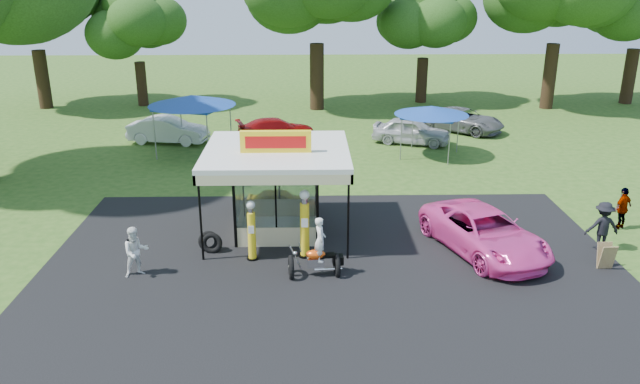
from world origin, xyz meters
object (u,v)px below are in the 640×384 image
Objects in this scene: gas_pump_right at (305,226)px; tent_west at (192,101)px; bg_car_c at (411,131)px; motorcycle at (318,253)px; spectator_east_b at (623,208)px; bg_car_a at (168,130)px; tent_east at (432,111)px; spectator_west at (136,252)px; bg_car_d at (463,120)px; spectator_east_a at (603,226)px; pink_sedan at (484,232)px; gas_station_kiosk at (278,189)px; gas_pump_left at (252,232)px; bg_car_b at (276,130)px; kiosk_car at (280,201)px; a_frame_sign at (606,257)px.

gas_pump_right is 0.54× the size of tent_west.
gas_pump_right is 16.67m from bg_car_c.
motorcycle is 1.28× the size of spectator_east_b.
bg_car_a is 15.38m from tent_east.
spectator_west reaches higher than bg_car_d.
gas_pump_right is 1.46× the size of spectator_west.
spectator_east_a is at bearing 2.13° from gas_pump_right.
spectator_east_a is at bearing 18.63° from spectator_east_b.
spectator_east_b is at bearing 12.58° from motorcycle.
spectator_west is 17.41m from bg_car_a.
spectator_east_a is at bearing -119.51° from bg_car_a.
pink_sedan is at bearing -91.73° from tent_east.
bg_car_a is at bearing 117.49° from gas_station_kiosk.
gas_pump_left is 17.61m from bg_car_c.
spectator_east_a is at bearing -144.50° from bg_car_c.
bg_car_a is at bearing 77.41° from bg_car_b.
bg_car_c is 12.75m from tent_west.
spectator_east_a is at bearing -72.32° from tent_east.
bg_car_a reaches higher than kiosk_car.
tent_east is (6.84, 12.79, 1.32)m from gas_pump_right.
tent_west is (-6.58, 14.94, 2.15)m from motorcycle.
pink_sedan is (6.47, 0.30, -0.44)m from gas_pump_right.
kiosk_car is 1.62× the size of spectator_west.
gas_pump_left is at bearing 170.26° from kiosk_car.
bg_car_c is (8.12, 15.63, -0.30)m from gas_pump_left.
gas_pump_right reaches higher than bg_car_a.
tent_east is at bearing 61.84° from gas_pump_right.
a_frame_sign is 19.57m from bg_car_d.
motorcycle is 0.77× the size of kiosk_car.
pink_sedan is at bearing -11.57° from spectator_east_b.
spectator_west is (-15.87, -0.12, 0.40)m from a_frame_sign.
gas_pump_left is 0.79× the size of kiosk_car.
gas_pump_left is 16.45m from bg_car_b.
gas_station_kiosk reaches higher than tent_west.
bg_car_a is 1.04× the size of bg_car_c.
bg_car_c is 3.24m from tent_east.
a_frame_sign is 0.54× the size of spectator_east_b.
bg_car_c is 0.95× the size of tent_west.
tent_east reaches higher than bg_car_a.
spectator_east_b is at bearing -130.26° from spectator_east_a.
pink_sedan is (8.32, 0.49, -0.29)m from gas_pump_left.
bg_car_b is at bearing 32.12° from tent_west.
gas_station_kiosk reaches higher than kiosk_car.
motorcycle is at bearing -28.63° from spectator_west.
gas_pump_left is 12.66m from spectator_east_a.
gas_station_kiosk is 2.63m from gas_pump_right.
gas_station_kiosk is 13.97m from bg_car_b.
pink_sedan is at bearing -168.41° from bg_car_b.
bg_car_a is 6.40m from bg_car_b.
a_frame_sign is 25.10m from bg_car_a.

